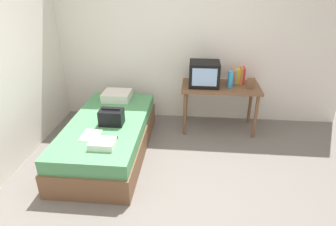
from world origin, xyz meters
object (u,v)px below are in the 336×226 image
at_px(desk, 220,91).
at_px(water_bottle, 230,79).
at_px(folded_towel, 102,144).
at_px(book_row, 237,76).
at_px(tv, 204,74).
at_px(magazine, 91,135).
at_px(pillow, 117,96).
at_px(remote_dark, 115,140).
at_px(bed, 109,137).
at_px(picture_frame, 251,83).
at_px(remote_silver, 101,113).
at_px(handbag, 112,117).

bearing_deg(desk, water_bottle, -30.86).
bearing_deg(folded_towel, book_row, 43.95).
bearing_deg(tv, folded_towel, -128.49).
bearing_deg(water_bottle, magazine, -146.58).
distance_m(pillow, folded_towel, 1.36).
xyz_separation_m(water_bottle, folded_towel, (-1.52, -1.38, -0.33)).
height_order(remote_dark, folded_towel, folded_towel).
bearing_deg(desk, bed, -151.49).
relative_size(water_bottle, picture_frame, 1.51).
distance_m(bed, book_row, 2.12).
xyz_separation_m(picture_frame, remote_silver, (-2.09, -0.53, -0.32)).
xyz_separation_m(tv, magazine, (-1.36, -1.21, -0.42)).
bearing_deg(remote_dark, desk, 45.72).
xyz_separation_m(picture_frame, folded_towel, (-1.82, -1.35, -0.29)).
height_order(water_bottle, folded_towel, water_bottle).
bearing_deg(remote_silver, magazine, -84.95).
bearing_deg(water_bottle, tv, 171.77).
bearing_deg(remote_dark, water_bottle, 41.46).
distance_m(tv, pillow, 1.37).
height_order(desk, water_bottle, water_bottle).
height_order(bed, tv, tv).
height_order(desk, picture_frame, picture_frame).
height_order(bed, remote_silver, remote_silver).
height_order(handbag, magazine, handbag).
distance_m(bed, pillow, 0.79).
relative_size(picture_frame, pillow, 0.41).
bearing_deg(picture_frame, remote_silver, -165.76).
distance_m(tv, water_bottle, 0.39).
bearing_deg(tv, desk, 4.27).
height_order(bed, desk, desk).
xyz_separation_m(remote_dark, remote_silver, (-0.37, 0.70, 0.00)).
height_order(pillow, remote_silver, pillow).
height_order(book_row, handbag, book_row).
height_order(bed, book_row, book_row).
height_order(tv, remote_dark, tv).
bearing_deg(picture_frame, folded_towel, -143.36).
bearing_deg(remote_silver, water_bottle, 17.33).
bearing_deg(tv, water_bottle, -8.23).
relative_size(book_row, handbag, 0.83).
relative_size(bed, book_row, 8.03).
height_order(water_bottle, handbag, water_bottle).
height_order(magazine, folded_towel, folded_towel).
distance_m(remote_silver, folded_towel, 0.87).
bearing_deg(desk, pillow, -176.06).
xyz_separation_m(desk, folded_towel, (-1.40, -1.46, -0.11)).
distance_m(book_row, handbag, 2.01).
distance_m(picture_frame, remote_dark, 2.13).
xyz_separation_m(pillow, handbag, (0.14, -0.81, 0.04)).
xyz_separation_m(bed, remote_dark, (0.24, -0.50, 0.26)).
relative_size(desk, remote_dark, 7.44).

